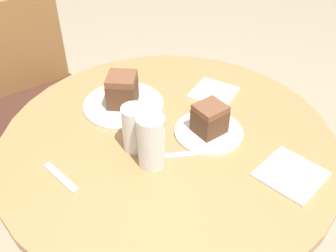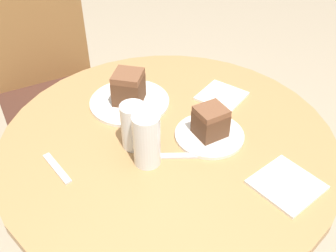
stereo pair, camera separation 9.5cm
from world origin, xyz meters
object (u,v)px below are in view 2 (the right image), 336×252
(plate_far, at_px, (130,102))
(glass_water, at_px, (147,143))
(glass_lemonade, at_px, (134,128))
(chair, at_px, (53,89))
(plate_near, at_px, (209,135))
(cake_slice_far, at_px, (129,87))
(cake_slice_near, at_px, (211,122))

(plate_far, bearing_deg, glass_water, -115.19)
(plate_far, xyz_separation_m, glass_lemonade, (-0.10, -0.17, 0.05))
(chair, bearing_deg, glass_water, -86.81)
(plate_near, relative_size, cake_slice_far, 1.59)
(glass_lemonade, bearing_deg, glass_water, -99.71)
(chair, height_order, glass_water, glass_water)
(glass_lemonade, bearing_deg, plate_far, 59.00)
(cake_slice_near, relative_size, glass_lemonade, 0.70)
(plate_far, height_order, cake_slice_near, cake_slice_near)
(plate_far, relative_size, cake_slice_far, 2.03)
(chair, relative_size, plate_far, 3.55)
(glass_lemonade, bearing_deg, chair, 82.07)
(plate_far, bearing_deg, glass_lemonade, -121.00)
(cake_slice_near, bearing_deg, glass_water, 171.22)
(chair, bearing_deg, plate_near, -74.90)
(plate_near, relative_size, cake_slice_near, 2.12)
(chair, relative_size, plate_near, 4.53)
(chair, relative_size, cake_slice_near, 9.59)
(cake_slice_near, relative_size, glass_water, 0.62)
(plate_near, xyz_separation_m, cake_slice_near, (0.00, 0.00, 0.05))
(plate_far, xyz_separation_m, cake_slice_near, (0.08, -0.27, 0.05))
(plate_far, relative_size, cake_slice_near, 2.70)
(glass_lemonade, bearing_deg, cake_slice_far, 59.00)
(plate_far, height_order, glass_lemonade, glass_lemonade)
(cake_slice_near, distance_m, cake_slice_far, 0.29)
(plate_far, distance_m, cake_slice_far, 0.05)
(chair, distance_m, glass_lemonade, 0.93)
(cake_slice_near, distance_m, glass_water, 0.20)
(plate_near, distance_m, cake_slice_far, 0.29)
(cake_slice_far, distance_m, glass_lemonade, 0.20)
(plate_near, distance_m, glass_water, 0.21)
(plate_near, bearing_deg, chair, 93.83)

